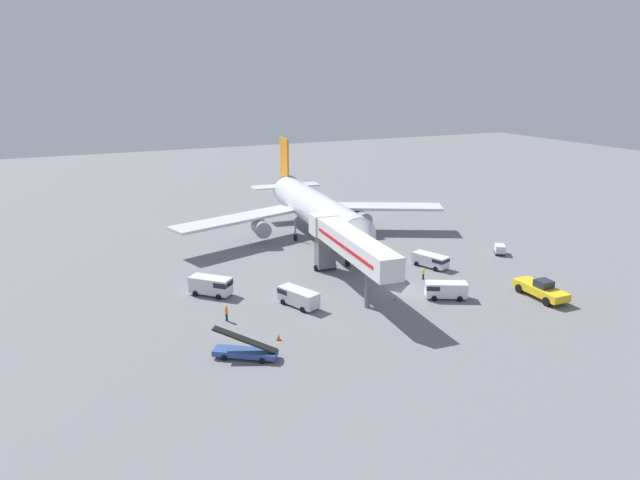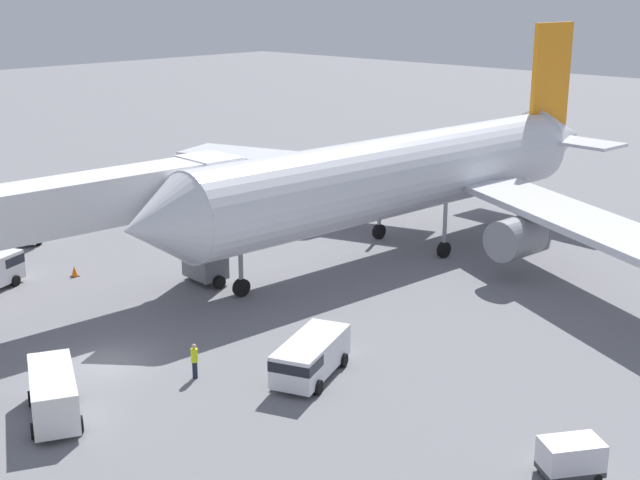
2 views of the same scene
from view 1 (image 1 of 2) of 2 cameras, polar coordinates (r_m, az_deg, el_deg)
name	(u,v)px [view 1 (image 1 of 2)]	position (r m, az deg, el deg)	size (l,w,h in m)	color
ground_plane	(402,289)	(72.92, 8.36, -4.99)	(300.00, 300.00, 0.00)	slate
airplane_at_gate	(314,208)	(91.90, -0.61, 3.25)	(47.12, 43.41, 15.08)	silver
jet_bridge	(347,243)	(70.55, 2.75, -0.34)	(4.85, 22.31, 7.92)	silver
pushback_tug	(541,289)	(74.36, 21.57, -4.68)	(3.00, 7.16, 2.40)	yellow
belt_loader_truck	(245,351)	(55.89, -7.60, -11.12)	(6.14, 4.87, 3.06)	#2D4C8E
service_van_rear_right	(445,289)	(70.63, 12.58, -4.92)	(5.29, 3.89, 2.08)	white
service_van_mid_left	(212,285)	(71.21, -10.94, -4.52)	(5.21, 5.11, 2.32)	silver
service_van_far_left	(431,260)	(81.41, 11.24, -2.01)	(3.74, 5.54, 1.86)	white
service_van_near_left	(298,296)	(66.92, -2.30, -5.74)	(3.83, 5.69, 2.06)	silver
baggage_cart_far_right	(500,249)	(89.93, 17.82, -0.89)	(2.44, 2.66, 1.47)	#38383D
ground_crew_worker_foreground	(423,273)	(76.42, 10.47, -3.34)	(0.47, 0.47, 1.73)	#1E2333
ground_crew_worker_midground	(226,313)	(63.83, -9.49, -7.31)	(0.44, 0.44, 1.87)	#1E2333
safety_cone_alpha	(395,298)	(69.45, 7.65, -5.85)	(0.35, 0.35, 0.53)	black
safety_cone_bravo	(292,287)	(72.21, -2.87, -4.75)	(0.47, 0.47, 0.71)	black
safety_cone_charlie	(279,337)	(59.20, -4.24, -9.79)	(0.46, 0.46, 0.70)	black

